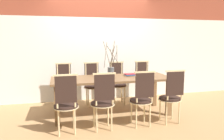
{
  "coord_description": "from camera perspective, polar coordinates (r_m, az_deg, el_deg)",
  "views": [
    {
      "loc": [
        -1.04,
        -4.12,
        1.5
      ],
      "look_at": [
        0.0,
        0.0,
        0.9
      ],
      "focal_mm": 35.0,
      "sensor_mm": 36.0,
      "label": 1
    }
  ],
  "objects": [
    {
      "name": "ground_plane",
      "position": [
        4.5,
        0.0,
        -11.45
      ],
      "size": [
        16.0,
        16.0,
        0.0
      ],
      "primitive_type": "plane",
      "color": "#A87F51"
    },
    {
      "name": "wall_rear",
      "position": [
        5.46,
        -3.23,
        9.04
      ],
      "size": [
        12.0,
        0.06,
        3.2
      ],
      "color": "silver",
      "rests_on": "ground_plane"
    },
    {
      "name": "dining_table",
      "position": [
        4.33,
        0.0,
        -3.31
      ],
      "size": [
        2.35,
        0.87,
        0.75
      ],
      "color": "brown",
      "rests_on": "ground_plane"
    },
    {
      "name": "chair_near_leftend",
      "position": [
        3.53,
        -11.92,
        -8.24
      ],
      "size": [
        0.41,
        0.41,
        0.98
      ],
      "color": "black",
      "rests_on": "ground_plane"
    },
    {
      "name": "chair_near_left",
      "position": [
        3.6,
        -2.34,
        -7.76
      ],
      "size": [
        0.41,
        0.41,
        0.98
      ],
      "color": "black",
      "rests_on": "ground_plane"
    },
    {
      "name": "chair_near_center",
      "position": [
        3.79,
        7.82,
        -7.01
      ],
      "size": [
        0.41,
        0.41,
        0.98
      ],
      "color": "black",
      "rests_on": "ground_plane"
    },
    {
      "name": "chair_near_right",
      "position": [
        4.03,
        15.25,
        -6.33
      ],
      "size": [
        0.41,
        0.41,
        0.98
      ],
      "color": "black",
      "rests_on": "ground_plane"
    },
    {
      "name": "chair_far_leftend",
      "position": [
        4.94,
        -12.43,
        -3.61
      ],
      "size": [
        0.41,
        0.41,
        0.98
      ],
      "rotation": [
        0.0,
        0.0,
        3.14
      ],
      "color": "black",
      "rests_on": "ground_plane"
    },
    {
      "name": "chair_far_left",
      "position": [
        5.0,
        -5.15,
        -3.33
      ],
      "size": [
        0.41,
        0.41,
        0.98
      ],
      "rotation": [
        0.0,
        0.0,
        3.14
      ],
      "color": "black",
      "rests_on": "ground_plane"
    },
    {
      "name": "chair_far_center",
      "position": [
        5.12,
        1.45,
        -3.02
      ],
      "size": [
        0.41,
        0.41,
        0.98
      ],
      "rotation": [
        0.0,
        0.0,
        3.14
      ],
      "color": "black",
      "rests_on": "ground_plane"
    },
    {
      "name": "chair_far_right",
      "position": [
        5.33,
        8.17,
        -2.67
      ],
      "size": [
        0.41,
        0.41,
        0.98
      ],
      "rotation": [
        0.0,
        0.0,
        3.14
      ],
      "color": "black",
      "rests_on": "ground_plane"
    },
    {
      "name": "vase_centerpiece",
      "position": [
        4.25,
        -0.28,
        -0.36
      ],
      "size": [
        0.33,
        0.33,
        0.72
      ],
      "color": "#4C5156",
      "rests_on": "dining_table"
    },
    {
      "name": "book_stack",
      "position": [
        4.52,
        4.6,
        -1.24
      ],
      "size": [
        0.22,
        0.17,
        0.05
      ],
      "color": "beige",
      "rests_on": "dining_table"
    }
  ]
}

